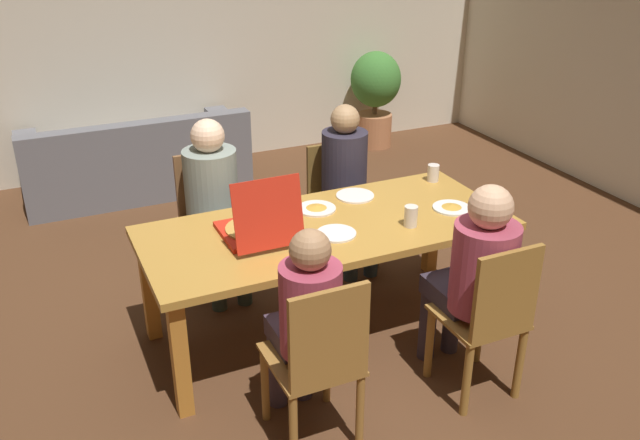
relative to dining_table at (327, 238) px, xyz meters
The scene contains 21 objects.
ground_plane 0.65m from the dining_table, ahead, with size 20.00×20.00×0.00m, color #52321D.
back_wall 3.46m from the dining_table, 90.00° to the left, with size 6.71×0.12×2.93m, color beige.
side_wall_right 3.60m from the dining_table, 16.76° to the left, with size 0.12×5.72×2.93m, color beige.
dining_table is the anchor object (origin of this frame).
chair_0 1.03m from the dining_table, 60.25° to the left, with size 0.41×0.45×0.85m.
person_0 0.89m from the dining_table, 55.66° to the left, with size 0.32×0.50×1.20m.
chair_1 1.05m from the dining_table, 116.08° to the left, with size 0.41×0.44×0.91m.
person_1 0.91m from the dining_table, 120.05° to the left, with size 0.36×0.56×1.20m.
chair_2 1.01m from the dining_table, 117.06° to the right, with size 0.41×0.44×0.96m.
person_2 0.87m from the dining_table, 121.71° to the right, with size 0.30×0.48×1.15m.
chair_3 1.05m from the dining_table, 61.16° to the right, with size 0.40×0.42×0.94m.
person_3 0.92m from the dining_table, 56.84° to the right, with size 0.34×0.55×1.21m.
pizza_box_0 0.44m from the dining_table, behind, with size 0.39×0.47×0.41m.
plate_0 0.16m from the dining_table, 92.29° to the right, with size 0.23×0.23×0.01m.
plate_1 0.46m from the dining_table, 41.67° to the left, with size 0.24×0.24×0.01m.
plate_2 0.81m from the dining_table, ahead, with size 0.23×0.23×0.03m.
plate_3 0.24m from the dining_table, 81.91° to the left, with size 0.24×0.24×0.03m.
drinking_glass_0 0.51m from the dining_table, 26.08° to the right, with size 0.08×0.08×0.12m, color silver.
drinking_glass_1 1.00m from the dining_table, 18.95° to the left, with size 0.08×0.08×0.12m, color silver.
couch 2.87m from the dining_table, 102.91° to the left, with size 1.97×0.87×0.74m.
potted_plant 3.58m from the dining_table, 56.77° to the left, with size 0.53×0.53×1.02m.
Camera 1 is at (-1.53, -3.26, 2.48)m, focal length 38.36 mm.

